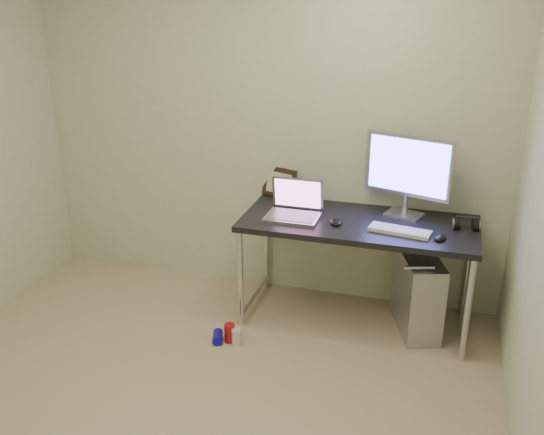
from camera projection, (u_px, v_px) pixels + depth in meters
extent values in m
plane|color=tan|center=(168.00, 428.00, 3.26)|extent=(3.50, 3.50, 0.00)
cube|color=beige|center=(264.00, 128.00, 4.36)|extent=(3.50, 0.02, 2.50)
cube|color=black|center=(359.00, 224.00, 4.04)|extent=(1.56, 0.68, 0.04)
cylinder|color=silver|center=(240.00, 279.00, 4.11)|extent=(0.04, 0.04, 0.71)
cylinder|color=silver|center=(267.00, 245.00, 4.64)|extent=(0.04, 0.04, 0.71)
cylinder|color=silver|center=(467.00, 311.00, 3.71)|extent=(0.04, 0.04, 0.71)
cylinder|color=silver|center=(467.00, 269.00, 4.25)|extent=(0.04, 0.04, 0.71)
cylinder|color=silver|center=(255.00, 294.00, 4.48)|extent=(0.04, 0.60, 0.04)
cylinder|color=silver|center=(463.00, 325.00, 4.08)|extent=(0.04, 0.60, 0.04)
cube|color=#B2B1B6|center=(417.00, 293.00, 4.10)|extent=(0.38, 0.57, 0.54)
cylinder|color=silver|center=(419.00, 268.00, 3.79)|extent=(0.19, 0.09, 0.03)
cylinder|color=silver|center=(423.00, 241.00, 4.18)|extent=(0.19, 0.09, 0.03)
cylinder|color=black|center=(415.00, 257.00, 4.32)|extent=(0.01, 0.16, 0.69)
cylinder|color=black|center=(427.00, 263.00, 4.29)|extent=(0.02, 0.11, 0.71)
cylinder|color=#AA1114|center=(230.00, 333.00, 4.01)|extent=(0.08, 0.08, 0.13)
cylinder|color=silver|center=(236.00, 337.00, 3.98)|extent=(0.07, 0.07, 0.11)
cylinder|color=#110CBE|center=(218.00, 337.00, 4.03)|extent=(0.10, 0.13, 0.07)
cube|color=silver|center=(292.00, 217.00, 4.07)|extent=(0.36, 0.25, 0.02)
cube|color=slate|center=(292.00, 216.00, 4.07)|extent=(0.31, 0.21, 0.00)
cube|color=gray|center=(298.00, 193.00, 4.15)|extent=(0.36, 0.05, 0.23)
cube|color=#7C4773|center=(298.00, 194.00, 4.14)|extent=(0.32, 0.04, 0.20)
cube|color=silver|center=(404.00, 215.00, 4.12)|extent=(0.28, 0.24, 0.02)
cylinder|color=silver|center=(405.00, 203.00, 4.11)|extent=(0.04, 0.04, 0.13)
cube|color=silver|center=(408.00, 165.00, 4.00)|extent=(0.58, 0.21, 0.41)
cube|color=#5155EC|center=(408.00, 166.00, 3.98)|extent=(0.52, 0.16, 0.36)
cube|color=silver|center=(400.00, 231.00, 3.85)|extent=(0.40, 0.19, 0.02)
ellipsoid|color=black|center=(440.00, 237.00, 3.74)|extent=(0.10, 0.12, 0.04)
ellipsoid|color=black|center=(336.00, 221.00, 3.98)|extent=(0.11, 0.14, 0.04)
cylinder|color=black|center=(457.00, 224.00, 3.91)|extent=(0.05, 0.10, 0.10)
cylinder|color=black|center=(475.00, 226.00, 3.88)|extent=(0.05, 0.10, 0.10)
cube|color=black|center=(467.00, 217.00, 3.88)|extent=(0.13, 0.03, 0.01)
cube|color=black|center=(279.00, 183.00, 4.45)|extent=(0.28, 0.16, 0.22)
cylinder|color=silver|center=(309.00, 197.00, 4.36)|extent=(0.01, 0.01, 0.09)
cylinder|color=silver|center=(309.00, 190.00, 4.34)|extent=(0.04, 0.04, 0.04)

